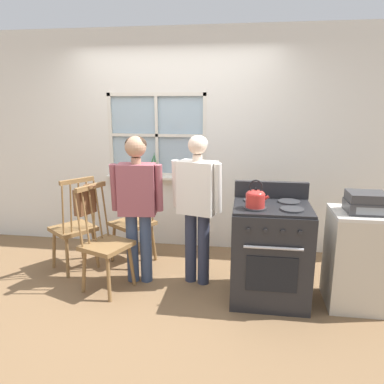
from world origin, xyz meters
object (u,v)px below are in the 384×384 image
chair_near_wall (74,229)px  side_counter (359,259)px  potted_plant (154,169)px  kettle (256,198)px  stove (270,251)px  stereo (367,203)px  handbag (85,201)px  person_teen_center (197,198)px  chair_center_cluster (134,223)px  person_elderly_left (137,196)px  chair_by_window (105,244)px

chair_near_wall → side_counter: 2.93m
potted_plant → kettle: bearing=-45.9°
stove → stereo: bearing=-1.7°
kettle → handbag: size_ratio=0.80×
stereo → potted_plant: bearing=151.9°
person_teen_center → kettle: person_teen_center is taller
person_teen_center → potted_plant: person_teen_center is taller
side_counter → stove: bearing=179.7°
potted_plant → chair_center_cluster: bearing=-102.3°
chair_near_wall → stove: bearing=118.3°
kettle → chair_near_wall: bearing=166.7°
person_teen_center → side_counter: (1.52, -0.22, -0.46)m
stove → side_counter: 0.80m
person_elderly_left → kettle: bearing=-19.5°
potted_plant → stove: bearing=-39.4°
chair_center_cluster → handbag: same height
chair_near_wall → kettle: bearing=113.9°
side_counter → chair_by_window: bearing=-178.6°
kettle → person_teen_center: bearing=148.5°
potted_plant → person_teen_center: bearing=-54.2°
person_teen_center → chair_near_wall: bearing=-168.8°
chair_center_cluster → potted_plant: 0.77m
chair_center_cluster → stove: stove is taller
potted_plant → stereo: (2.20, -1.17, -0.03)m
stove → kettle: bearing=-140.4°
stove → chair_near_wall: bearing=171.1°
chair_near_wall → kettle: (1.95, -0.46, 0.55)m
person_teen_center → stove: (0.72, -0.21, -0.44)m
person_teen_center → potted_plant: size_ratio=4.77×
chair_by_window → person_teen_center: bearing=-51.0°
kettle → stereo: 0.97m
potted_plant → chair_by_window: bearing=-99.6°
chair_near_wall → stove: (2.11, -0.33, 0.00)m
chair_center_cluster → person_teen_center: (0.79, -0.40, 0.44)m
stove → kettle: kettle is taller
person_elderly_left → potted_plant: (-0.08, 0.99, 0.09)m
stove → kettle: size_ratio=4.39×
person_teen_center → kettle: (0.56, -0.34, 0.11)m
handbag → stove: bearing=-0.7°
stove → chair_center_cluster: bearing=158.0°
person_elderly_left → stereo: bearing=-10.6°
stove → person_elderly_left: bearing=173.4°
side_counter → chair_near_wall: bearing=173.5°
chair_center_cluster → handbag: bearing=7.9°
handbag → chair_near_wall: bearing=133.6°
stove → kettle: (-0.16, -0.13, 0.55)m
side_counter → person_elderly_left: bearing=175.8°
kettle → potted_plant: bearing=134.1°
side_counter → stereo: (0.00, -0.02, 0.54)m
chair_near_wall → person_teen_center: size_ratio=0.69×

